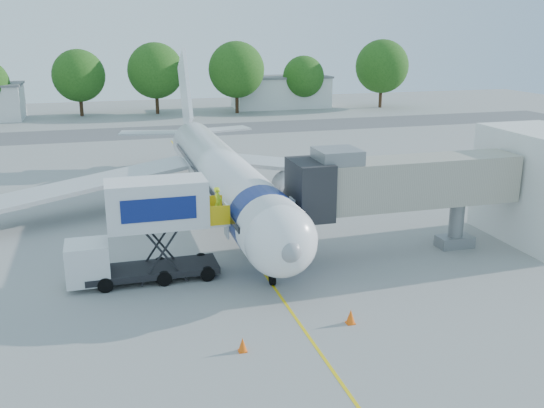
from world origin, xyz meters
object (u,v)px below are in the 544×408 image
object	(u,v)px
jet_bridge	(392,184)
ground_tug	(430,337)
aircraft	(221,174)
catering_hiloader	(145,231)

from	to	relation	value
jet_bridge	ground_tug	bearing A→B (deg)	-107.96
aircraft	ground_tug	xyz separation A→B (m)	(4.45, -22.05, -2.26)
aircraft	jet_bridge	xyz separation A→B (m)	(7.99, -11.12, 1.39)
aircraft	catering_hiloader	xyz separation A→B (m)	(-6.27, -11.12, -0.19)
jet_bridge	ground_tug	world-z (taller)	jet_bridge
aircraft	catering_hiloader	distance (m)	12.77
jet_bridge	catering_hiloader	size ratio (longest dim) A/B	1.64
aircraft	ground_tug	bearing A→B (deg)	-78.59
catering_hiloader	ground_tug	world-z (taller)	catering_hiloader
jet_bridge	catering_hiloader	distance (m)	14.35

